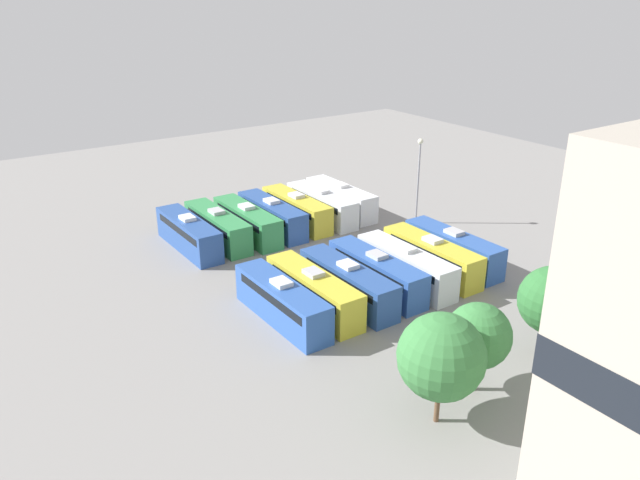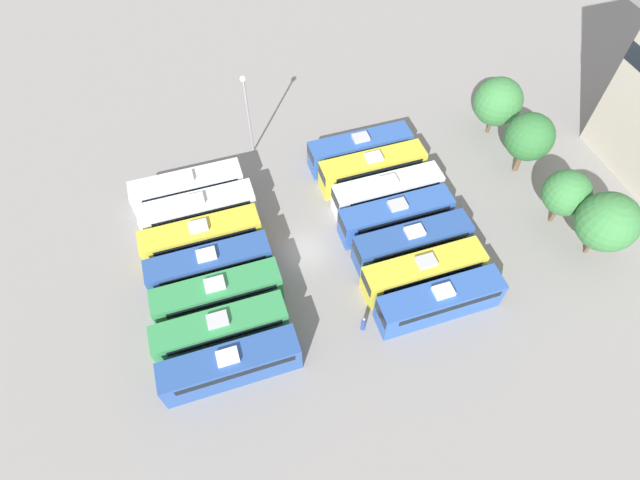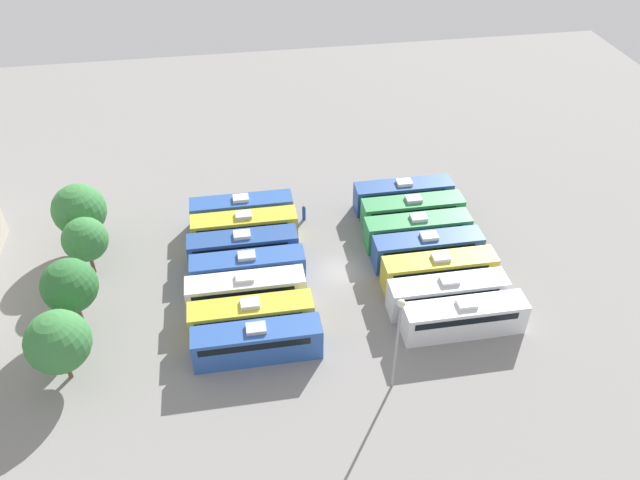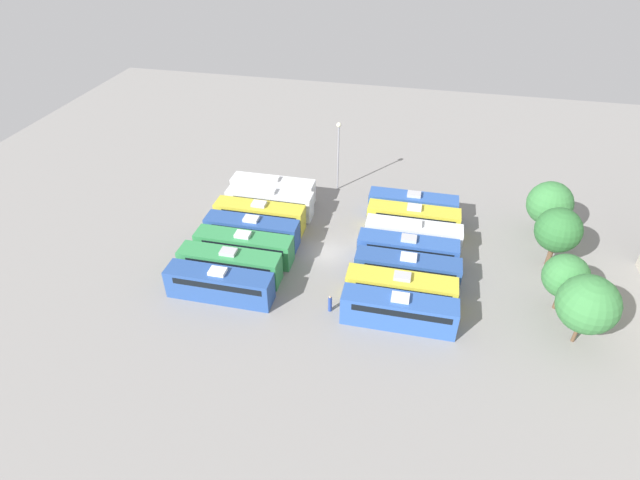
% 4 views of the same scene
% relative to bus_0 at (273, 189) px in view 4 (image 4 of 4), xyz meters
% --- Properties ---
extents(ground_plane, '(112.56, 112.56, 0.00)m').
position_rel_bus_0_xyz_m(ground_plane, '(9.34, 8.98, -1.69)').
color(ground_plane, gray).
extents(bus_0, '(2.48, 10.55, 3.43)m').
position_rel_bus_0_xyz_m(bus_0, '(0.00, 0.00, 0.00)').
color(bus_0, silver).
rests_on(bus_0, ground_plane).
extents(bus_1, '(2.48, 10.55, 3.43)m').
position_rel_bus_0_xyz_m(bus_1, '(3.01, 0.49, 0.00)').
color(bus_1, silver).
rests_on(bus_1, ground_plane).
extents(bus_2, '(2.48, 10.55, 3.43)m').
position_rel_bus_0_xyz_m(bus_2, '(6.15, 0.24, 0.00)').
color(bus_2, gold).
rests_on(bus_2, ground_plane).
extents(bus_3, '(2.48, 10.55, 3.43)m').
position_rel_bus_0_xyz_m(bus_3, '(9.31, 0.37, 0.00)').
color(bus_3, '#284C93').
rests_on(bus_3, ground_plane).
extents(bus_4, '(2.48, 10.55, 3.43)m').
position_rel_bus_0_xyz_m(bus_4, '(12.33, 0.49, 0.00)').
color(bus_4, '#338C4C').
rests_on(bus_4, ground_plane).
extents(bus_5, '(2.48, 10.55, 3.43)m').
position_rel_bus_0_xyz_m(bus_5, '(15.52, 0.10, 0.00)').
color(bus_5, '#338C4C').
rests_on(bus_5, ground_plane).
extents(bus_6, '(2.48, 10.55, 3.43)m').
position_rel_bus_0_xyz_m(bus_6, '(18.67, 0.22, 0.00)').
color(bus_6, '#284C93').
rests_on(bus_6, ground_plane).
extents(bus_7, '(2.48, 10.55, 3.43)m').
position_rel_bus_0_xyz_m(bus_7, '(0.07, 17.56, 0.00)').
color(bus_7, '#2D56A8').
rests_on(bus_7, ground_plane).
extents(bus_8, '(2.48, 10.55, 3.43)m').
position_rel_bus_0_xyz_m(bus_8, '(3.00, 17.81, 0.00)').
color(bus_8, gold).
rests_on(bus_8, ground_plane).
extents(bus_9, '(2.48, 10.55, 3.43)m').
position_rel_bus_0_xyz_m(bus_9, '(6.28, 18.03, 0.00)').
color(bus_9, silver).
rests_on(bus_9, ground_plane).
extents(bus_10, '(2.48, 10.55, 3.43)m').
position_rel_bus_0_xyz_m(bus_10, '(9.23, 17.65, 0.00)').
color(bus_10, '#2D56A8').
rests_on(bus_10, ground_plane).
extents(bus_11, '(2.48, 10.55, 3.43)m').
position_rel_bus_0_xyz_m(bus_11, '(12.44, 17.87, 0.00)').
color(bus_11, '#284C93').
rests_on(bus_11, ground_plane).
extents(bus_12, '(2.48, 10.55, 3.43)m').
position_rel_bus_0_xyz_m(bus_12, '(15.56, 17.51, 0.00)').
color(bus_12, gold).
rests_on(bus_12, ground_plane).
extents(bus_13, '(2.48, 10.55, 3.43)m').
position_rel_bus_0_xyz_m(bus_13, '(18.55, 17.59, 0.00)').
color(bus_13, '#2D56A8').
rests_on(bus_13, ground_plane).
extents(worker_person, '(0.36, 0.36, 1.85)m').
position_rel_bus_0_xyz_m(worker_person, '(18.22, 11.09, -0.83)').
color(worker_person, navy).
rests_on(worker_person, ground_plane).
extents(light_pole, '(0.60, 0.60, 9.37)m').
position_rel_bus_0_xyz_m(light_pole, '(-4.77, 7.38, 4.50)').
color(light_pole, gray).
rests_on(light_pole, ground_plane).
extents(tree_0, '(5.00, 5.00, 6.62)m').
position_rel_bus_0_xyz_m(tree_0, '(0.30, 32.54, 2.43)').
color(tree_0, brown).
rests_on(tree_0, ground_plane).
extents(tree_1, '(4.67, 4.67, 6.84)m').
position_rel_bus_0_xyz_m(tree_1, '(6.22, 32.44, 2.80)').
color(tree_1, brown).
rests_on(tree_1, ground_plane).
extents(tree_2, '(4.20, 4.20, 6.07)m').
position_rel_bus_0_xyz_m(tree_2, '(13.13, 32.18, 2.27)').
color(tree_2, brown).
rests_on(tree_2, ground_plane).
extents(tree_3, '(5.16, 5.16, 7.05)m').
position_rel_bus_0_xyz_m(tree_3, '(17.29, 33.13, 2.78)').
color(tree_3, brown).
rests_on(tree_3, ground_plane).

